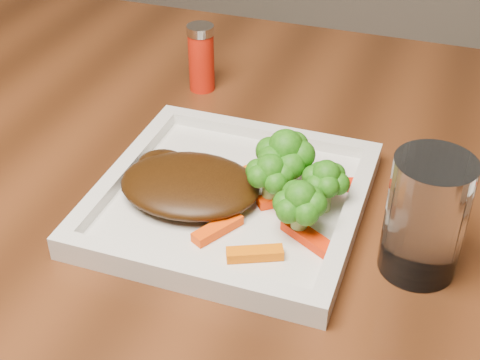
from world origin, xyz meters
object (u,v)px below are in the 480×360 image
(plate, at_px, (231,202))
(steak, at_px, (190,185))
(spice_shaker, at_px, (201,58))
(drinking_glass, at_px, (426,217))

(plate, distance_m, steak, 0.05)
(plate, xyz_separation_m, steak, (-0.04, -0.01, 0.02))
(plate, bearing_deg, steak, -163.32)
(plate, distance_m, spice_shaker, 0.27)
(spice_shaker, bearing_deg, plate, -61.47)
(spice_shaker, bearing_deg, drinking_glass, -39.07)
(steak, relative_size, spice_shaker, 1.61)
(steak, xyz_separation_m, drinking_glass, (0.24, -0.02, 0.03))
(plate, xyz_separation_m, drinking_glass, (0.20, -0.03, 0.05))
(steak, xyz_separation_m, spice_shaker, (-0.09, 0.25, 0.02))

